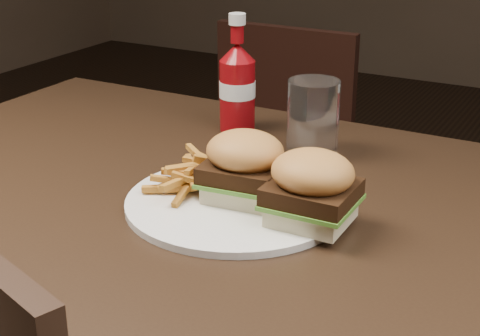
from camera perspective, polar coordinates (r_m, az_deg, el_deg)
The scene contains 8 objects.
dining_table at distance 0.97m, azimuth -0.92°, elevation -3.92°, with size 1.20×0.80×0.04m, color black.
chair_far at distance 1.97m, azimuth 5.40°, elevation 0.38°, with size 0.37×0.37×0.04m, color black.
plate at distance 0.96m, azimuth -0.29°, elevation -2.69°, with size 0.29×0.29×0.01m, color white.
sandwich_half_a at distance 0.96m, azimuth 0.38°, elevation -1.68°, with size 0.09×0.09×0.02m, color beige.
sandwich_half_b at distance 0.90m, azimuth 5.54°, elevation -3.48°, with size 0.09×0.09×0.02m, color #F7E1B6.
fries_pile at distance 0.99m, azimuth -3.57°, elevation -0.29°, with size 0.11×0.11×0.04m, color #B16820, non-canonical shape.
ketchup_bottle at distance 1.22m, azimuth -0.21°, elevation 5.64°, with size 0.06×0.06×0.12m, color maroon.
tumbler at distance 1.12m, azimuth 5.68°, elevation 3.71°, with size 0.08×0.08×0.12m, color white.
Camera 1 is at (0.43, -0.76, 1.16)m, focal length 55.00 mm.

